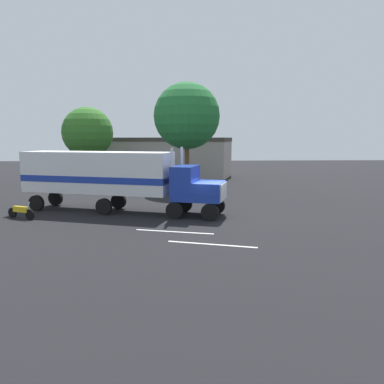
{
  "coord_description": "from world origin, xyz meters",
  "views": [
    {
      "loc": [
        -2.35,
        -23.1,
        5.09
      ],
      "look_at": [
        -1.27,
        0.58,
        1.6
      ],
      "focal_mm": 34.38,
      "sensor_mm": 36.0,
      "label": 1
    }
  ],
  "objects_px": {
    "semi_truck": "(112,176)",
    "tree_left": "(187,116)",
    "tree_center": "(88,133)",
    "person_bystander": "(182,194)",
    "motorcycle": "(21,211)"
  },
  "relations": [
    {
      "from": "semi_truck",
      "to": "tree_left",
      "type": "height_order",
      "value": "tree_left"
    },
    {
      "from": "semi_truck",
      "to": "tree_left",
      "type": "distance_m",
      "value": 13.01
    },
    {
      "from": "motorcycle",
      "to": "tree_center",
      "type": "relative_size",
      "value": 0.23
    },
    {
      "from": "person_bystander",
      "to": "tree_left",
      "type": "relative_size",
      "value": 0.16
    },
    {
      "from": "semi_truck",
      "to": "tree_left",
      "type": "bearing_deg",
      "value": 63.09
    },
    {
      "from": "motorcycle",
      "to": "tree_center",
      "type": "height_order",
      "value": "tree_center"
    },
    {
      "from": "tree_left",
      "to": "motorcycle",
      "type": "bearing_deg",
      "value": -130.5
    },
    {
      "from": "motorcycle",
      "to": "tree_center",
      "type": "distance_m",
      "value": 21.21
    },
    {
      "from": "semi_truck",
      "to": "tree_center",
      "type": "distance_m",
      "value": 19.7
    },
    {
      "from": "semi_truck",
      "to": "motorcycle",
      "type": "relative_size",
      "value": 7.25
    },
    {
      "from": "semi_truck",
      "to": "person_bystander",
      "type": "xyz_separation_m",
      "value": [
        4.83,
        1.83,
        -1.63
      ]
    },
    {
      "from": "semi_truck",
      "to": "tree_center",
      "type": "xyz_separation_m",
      "value": [
        -5.85,
        18.54,
        3.19
      ]
    },
    {
      "from": "person_bystander",
      "to": "motorcycle",
      "type": "xyz_separation_m",
      "value": [
        -10.31,
        -3.84,
        -0.41
      ]
    },
    {
      "from": "semi_truck",
      "to": "tree_center",
      "type": "relative_size",
      "value": 1.64
    },
    {
      "from": "person_bystander",
      "to": "semi_truck",
      "type": "bearing_deg",
      "value": -159.27
    }
  ]
}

